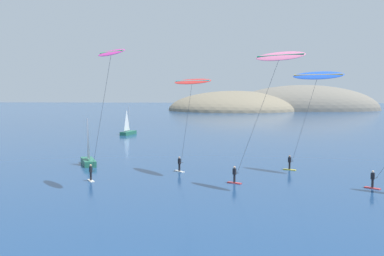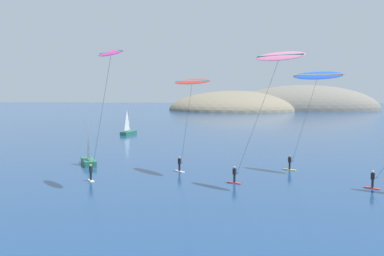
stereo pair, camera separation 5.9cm
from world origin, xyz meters
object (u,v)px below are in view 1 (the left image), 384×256
at_px(sailboat_far, 129,131).
at_px(kitesurfer_blue, 316,81).
at_px(kitesurfer_magenta, 109,64).
at_px(sailboat_near, 88,159).
at_px(kitesurfer_red, 191,87).
at_px(kitesurfer_pink, 276,66).

distance_m(sailboat_far, kitesurfer_blue, 53.14).
distance_m(kitesurfer_blue, kitesurfer_magenta, 22.70).
distance_m(sailboat_near, kitesurfer_magenta, 18.83).
bearing_deg(kitesurfer_magenta, kitesurfer_blue, 25.54).
bearing_deg(sailboat_near, kitesurfer_blue, -8.88).
height_order(kitesurfer_red, kitesurfer_pink, kitesurfer_pink).
xyz_separation_m(sailboat_near, kitesurfer_blue, (26.79, -4.18, 9.50)).
height_order(sailboat_far, kitesurfer_magenta, kitesurfer_magenta).
bearing_deg(sailboat_far, kitesurfer_pink, -64.95).
bearing_deg(kitesurfer_blue, sailboat_near, 171.12).
bearing_deg(sailboat_far, kitesurfer_blue, -55.23).
bearing_deg(kitesurfer_magenta, kitesurfer_red, 48.70).
bearing_deg(kitesurfer_pink, sailboat_far, 115.05).
relative_size(sailboat_near, kitesurfer_pink, 0.46).
distance_m(sailboat_near, kitesurfer_pink, 27.73).
bearing_deg(kitesurfer_blue, kitesurfer_magenta, -154.46).
bearing_deg(kitesurfer_red, sailboat_near, 155.60).
bearing_deg(sailboat_near, kitesurfer_red, -24.40).
bearing_deg(sailboat_far, sailboat_near, -85.53).
height_order(sailboat_near, sailboat_far, same).
relative_size(kitesurfer_magenta, kitesurfer_pink, 1.02).
relative_size(kitesurfer_blue, kitesurfer_pink, 0.89).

